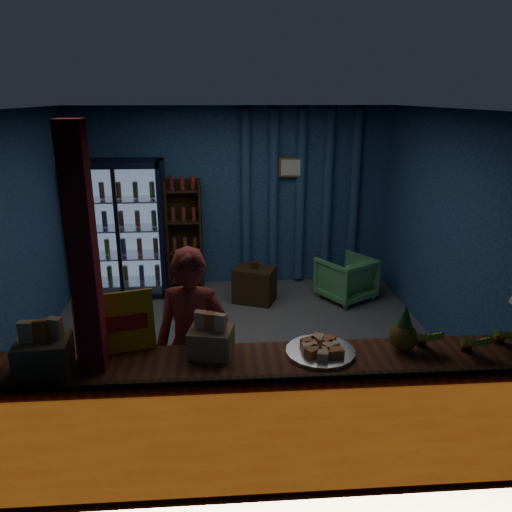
{
  "coord_description": "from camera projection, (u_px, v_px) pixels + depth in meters",
  "views": [
    {
      "loc": [
        -0.17,
        -5.0,
        2.73
      ],
      "look_at": [
        0.18,
        -0.2,
        1.18
      ],
      "focal_mm": 35.0,
      "sensor_mm": 36.0,
      "label": 1
    }
  ],
  "objects": [
    {
      "name": "green_chair",
      "position": [
        346.0,
        278.0,
        6.93
      ],
      "size": [
        0.9,
        0.91,
        0.61
      ],
      "primitive_type": "imported",
      "rotation": [
        0.0,
        0.0,
        3.68
      ],
      "color": "#51A35F",
      "rests_on": "ground"
    },
    {
      "name": "snack_box_left",
      "position": [
        44.0,
        353.0,
        3.34
      ],
      "size": [
        0.37,
        0.32,
        0.37
      ],
      "color": "olive",
      "rests_on": "counter"
    },
    {
      "name": "framed_picture",
      "position": [
        291.0,
        167.0,
        7.1
      ],
      "size": [
        0.36,
        0.04,
        0.28
      ],
      "color": "gold",
      "rests_on": "room_walls"
    },
    {
      "name": "side_table",
      "position": [
        255.0,
        285.0,
        6.86
      ],
      "size": [
        0.64,
        0.56,
        0.58
      ],
      "color": "#382411",
      "rests_on": "ground"
    },
    {
      "name": "ground",
      "position": [
        239.0,
        351.0,
        5.59
      ],
      "size": [
        4.6,
        4.6,
        0.0
      ],
      "primitive_type": "plane",
      "color": "#515154",
      "rests_on": "ground"
    },
    {
      "name": "pastry_tray",
      "position": [
        320.0,
        350.0,
        3.6
      ],
      "size": [
        0.5,
        0.5,
        0.08
      ],
      "color": "silver",
      "rests_on": "counter"
    },
    {
      "name": "pineapple",
      "position": [
        404.0,
        333.0,
        3.6
      ],
      "size": [
        0.2,
        0.2,
        0.35
      ],
      "color": "#835E17",
      "rests_on": "counter"
    },
    {
      "name": "counter",
      "position": [
        249.0,
        420.0,
        3.63
      ],
      "size": [
        4.4,
        0.57,
        0.99
      ],
      "color": "brown",
      "rests_on": "ground"
    },
    {
      "name": "yellow_sign",
      "position": [
        115.0,
        323.0,
        3.57
      ],
      "size": [
        0.56,
        0.25,
        0.44
      ],
      "color": "#E8A40C",
      "rests_on": "counter"
    },
    {
      "name": "shopkeeper",
      "position": [
        192.0,
        348.0,
        3.96
      ],
      "size": [
        0.65,
        0.49,
        1.63
      ],
      "primitive_type": "imported",
      "rotation": [
        0.0,
        0.0,
        -0.17
      ],
      "color": "maroon",
      "rests_on": "ground"
    },
    {
      "name": "snack_box_centre",
      "position": [
        211.0,
        340.0,
        3.57
      ],
      "size": [
        0.35,
        0.3,
        0.32
      ],
      "color": "olive",
      "rests_on": "counter"
    },
    {
      "name": "bottle_shelf",
      "position": [
        185.0,
        235.0,
        7.25
      ],
      "size": [
        0.5,
        0.28,
        1.6
      ],
      "color": "#382411",
      "rests_on": "ground"
    },
    {
      "name": "room_walls",
      "position": [
        237.0,
        214.0,
        5.11
      ],
      "size": [
        4.6,
        4.6,
        4.6
      ],
      "color": "navy",
      "rests_on": "ground"
    },
    {
      "name": "banana_bunches",
      "position": [
        487.0,
        338.0,
        3.63
      ],
      "size": [
        1.16,
        0.32,
        0.19
      ],
      "color": "gold",
      "rests_on": "counter"
    },
    {
      "name": "curtain_folds",
      "position": [
        300.0,
        198.0,
        7.29
      ],
      "size": [
        1.74,
        0.14,
        2.5
      ],
      "color": "navy",
      "rests_on": "room_walls"
    },
    {
      "name": "beverage_cooler",
      "position": [
        123.0,
        229.0,
        7.02
      ],
      "size": [
        1.2,
        0.62,
        1.9
      ],
      "color": "black",
      "rests_on": "ground"
    },
    {
      "name": "support_post",
      "position": [
        91.0,
        321.0,
        3.32
      ],
      "size": [
        0.16,
        0.16,
        2.6
      ],
      "primitive_type": "cube",
      "color": "maroon",
      "rests_on": "ground"
    }
  ]
}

